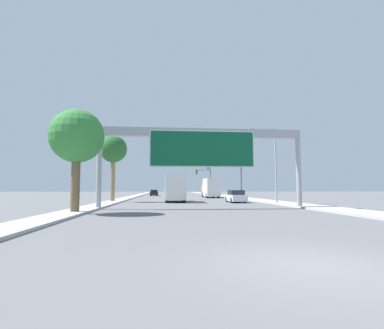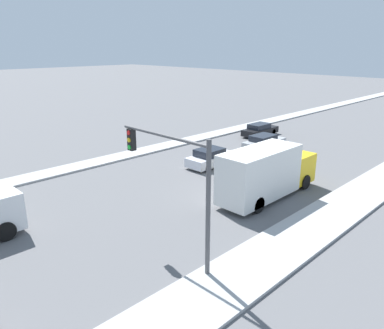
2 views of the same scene
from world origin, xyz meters
The scene contains 6 objects.
median_strip_left centered at (-9.00, 60.00, 0.07)m, with size 2.00×120.00×0.15m.
car_near_center centered at (-5.25, 61.16, 0.65)m, with size 1.71×4.62×1.35m.
car_far_right centered at (-1.75, 56.89, 0.66)m, with size 1.88×4.63×1.38m.
car_far_left centered at (-1.75, 49.43, 0.70)m, with size 1.84×4.33×1.48m.
truck_box_primary centered at (5.25, 47.00, 1.71)m, with size 2.30×8.21×3.37m.
traffic_light_near_intersection centered at (6.67, 38.00, 4.13)m, with size 5.53×0.32×5.99m.
Camera 2 is at (17.79, 27.85, 9.36)m, focal length 35.00 mm.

